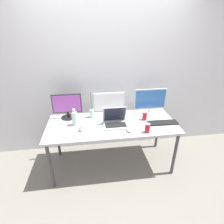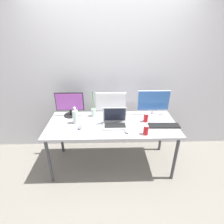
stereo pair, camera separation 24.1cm
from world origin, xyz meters
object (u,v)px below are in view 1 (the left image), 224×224
bamboo_vase (92,112)px  keyboard_main (163,123)px  work_desk (112,127)px  soda_can_by_laptop (145,116)px  laptop_silver (115,121)px  monitor_center (109,104)px  water_bottle (75,118)px  monitor_left (67,106)px  mouse_by_keyboard (81,129)px  mouse_by_laptop (129,130)px  monitor_right (150,100)px  soda_can_near_keyboard (147,128)px

bamboo_vase → keyboard_main: bearing=-18.4°
work_desk → bamboo_vase: bamboo_vase is taller
soda_can_by_laptop → bamboo_vase: (-0.76, 0.19, 0.02)m
work_desk → laptop_silver: size_ratio=5.56×
monitor_center → water_bottle: bearing=-156.9°
bamboo_vase → water_bottle: bearing=-139.6°
keyboard_main → monitor_left: bearing=166.4°
laptop_silver → mouse_by_keyboard: size_ratio=3.00×
mouse_by_keyboard → mouse_by_laptop: bearing=0.4°
laptop_silver → soda_can_by_laptop: bearing=10.5°
soda_can_by_laptop → bamboo_vase: bearing=166.2°
laptop_silver → water_bottle: laptop_silver is taller
work_desk → monitor_left: (-0.63, 0.26, 0.25)m
work_desk → water_bottle: bearing=177.3°
monitor_center → bamboo_vase: size_ratio=1.14×
monitor_right → laptop_silver: 0.69m
monitor_right → water_bottle: bearing=-168.3°
mouse_by_laptop → bamboo_vase: size_ratio=0.27×
mouse_by_keyboard → mouse_by_laptop: mouse_by_laptop is taller
water_bottle → soda_can_near_keyboard: 0.99m
mouse_by_keyboard → bamboo_vase: 0.39m
keyboard_main → soda_can_by_laptop: 0.27m
work_desk → monitor_center: size_ratio=3.95×
monitor_right → work_desk: bearing=-157.5°
laptop_silver → soda_can_by_laptop: (0.45, 0.08, 0.00)m
laptop_silver → keyboard_main: size_ratio=0.77×
laptop_silver → mouse_by_keyboard: (-0.48, -0.08, -0.04)m
monitor_center → laptop_silver: 0.32m
water_bottle → bamboo_vase: bamboo_vase is taller
work_desk → mouse_by_laptop: 0.32m
water_bottle → soda_can_by_laptop: (1.01, 0.02, -0.05)m
monitor_left → monitor_center: 0.62m
keyboard_main → soda_can_near_keyboard: 0.35m
laptop_silver → mouse_by_keyboard: laptop_silver is taller
monitor_right → mouse_by_keyboard: (-1.07, -0.39, -0.20)m
monitor_right → soda_can_by_laptop: size_ratio=3.93×
water_bottle → soda_can_near_keyboard: bearing=-18.6°
monitor_right → soda_can_near_keyboard: (-0.21, -0.56, -0.15)m
work_desk → soda_can_near_keyboard: 0.53m
monitor_center → soda_can_by_laptop: size_ratio=3.67×
mouse_by_keyboard → soda_can_by_laptop: 0.94m
soda_can_near_keyboard → monitor_left: bearing=152.2°
mouse_by_keyboard → soda_can_by_laptop: (0.93, 0.17, 0.04)m
soda_can_near_keyboard → soda_can_by_laptop: same height
soda_can_by_laptop → mouse_by_keyboard: bearing=-169.8°
mouse_by_laptop → bamboo_vase: 0.67m
monitor_left → mouse_by_keyboard: monitor_left is taller
work_desk → laptop_silver: 0.13m
mouse_by_laptop → soda_can_near_keyboard: bearing=-13.3°
keyboard_main → mouse_by_laptop: (-0.52, -0.14, 0.01)m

